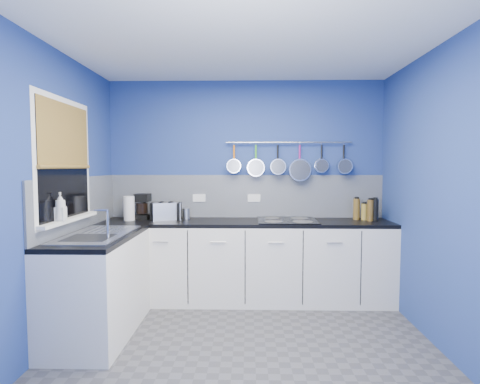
{
  "coord_description": "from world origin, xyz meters",
  "views": [
    {
      "loc": [
        0.03,
        -3.01,
        1.5
      ],
      "look_at": [
        -0.05,
        0.75,
        1.25
      ],
      "focal_mm": 28.57,
      "sensor_mm": 36.0,
      "label": 1
    }
  ],
  "objects_px": {
    "soap_bottle_b": "(61,211)",
    "hob": "(287,220)",
    "paper_towel": "(129,208)",
    "toaster": "(166,211)",
    "soap_bottle_a": "(60,207)",
    "canister": "(186,214)",
    "coffee_maker": "(143,206)"
  },
  "relations": [
    {
      "from": "soap_bottle_a",
      "to": "canister",
      "type": "bearing_deg",
      "value": 54.82
    },
    {
      "from": "soap_bottle_a",
      "to": "canister",
      "type": "distance_m",
      "value": 1.49
    },
    {
      "from": "soap_bottle_b",
      "to": "canister",
      "type": "bearing_deg",
      "value": 54.77
    },
    {
      "from": "soap_bottle_b",
      "to": "hob",
      "type": "distance_m",
      "value": 2.27
    },
    {
      "from": "coffee_maker",
      "to": "toaster",
      "type": "xyz_separation_m",
      "value": [
        0.28,
        -0.04,
        -0.05
      ]
    },
    {
      "from": "paper_towel",
      "to": "hob",
      "type": "bearing_deg",
      "value": -0.06
    },
    {
      "from": "soap_bottle_b",
      "to": "hob",
      "type": "relative_size",
      "value": 0.27
    },
    {
      "from": "paper_towel",
      "to": "coffee_maker",
      "type": "distance_m",
      "value": 0.16
    },
    {
      "from": "soap_bottle_a",
      "to": "paper_towel",
      "type": "height_order",
      "value": "soap_bottle_a"
    },
    {
      "from": "soap_bottle_b",
      "to": "paper_towel",
      "type": "xyz_separation_m",
      "value": [
        0.23,
        1.08,
        -0.1
      ]
    },
    {
      "from": "coffee_maker",
      "to": "hob",
      "type": "xyz_separation_m",
      "value": [
        1.64,
        -0.11,
        -0.14
      ]
    },
    {
      "from": "paper_towel",
      "to": "soap_bottle_b",
      "type": "bearing_deg",
      "value": -102.11
    },
    {
      "from": "toaster",
      "to": "soap_bottle_a",
      "type": "bearing_deg",
      "value": -138.1
    },
    {
      "from": "soap_bottle_b",
      "to": "toaster",
      "type": "distance_m",
      "value": 1.32
    },
    {
      "from": "paper_towel",
      "to": "coffee_maker",
      "type": "relative_size",
      "value": 0.93
    },
    {
      "from": "soap_bottle_a",
      "to": "canister",
      "type": "relative_size",
      "value": 1.93
    },
    {
      "from": "soap_bottle_a",
      "to": "soap_bottle_b",
      "type": "xyz_separation_m",
      "value": [
        0.0,
        0.0,
        -0.03
      ]
    },
    {
      "from": "soap_bottle_b",
      "to": "hob",
      "type": "bearing_deg",
      "value": 28.48
    },
    {
      "from": "soap_bottle_b",
      "to": "toaster",
      "type": "height_order",
      "value": "soap_bottle_b"
    },
    {
      "from": "toaster",
      "to": "hob",
      "type": "bearing_deg",
      "value": -22.1
    },
    {
      "from": "soap_bottle_b",
      "to": "coffee_maker",
      "type": "xyz_separation_m",
      "value": [
        0.35,
        1.19,
        -0.09
      ]
    },
    {
      "from": "soap_bottle_a",
      "to": "toaster",
      "type": "distance_m",
      "value": 1.32
    },
    {
      "from": "soap_bottle_a",
      "to": "canister",
      "type": "height_order",
      "value": "soap_bottle_a"
    },
    {
      "from": "toaster",
      "to": "hob",
      "type": "relative_size",
      "value": 0.47
    },
    {
      "from": "soap_bottle_a",
      "to": "coffee_maker",
      "type": "xyz_separation_m",
      "value": [
        0.35,
        1.19,
        -0.12
      ]
    },
    {
      "from": "soap_bottle_b",
      "to": "coffee_maker",
      "type": "bearing_deg",
      "value": 73.42
    },
    {
      "from": "toaster",
      "to": "canister",
      "type": "bearing_deg",
      "value": -3.99
    },
    {
      "from": "canister",
      "to": "hob",
      "type": "distance_m",
      "value": 1.15
    },
    {
      "from": "soap_bottle_b",
      "to": "coffee_maker",
      "type": "distance_m",
      "value": 1.24
    },
    {
      "from": "soap_bottle_b",
      "to": "canister",
      "type": "xyz_separation_m",
      "value": [
        0.85,
        1.21,
        -0.17
      ]
    },
    {
      "from": "paper_towel",
      "to": "hob",
      "type": "distance_m",
      "value": 1.76
    },
    {
      "from": "coffee_maker",
      "to": "hob",
      "type": "height_order",
      "value": "coffee_maker"
    }
  ]
}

